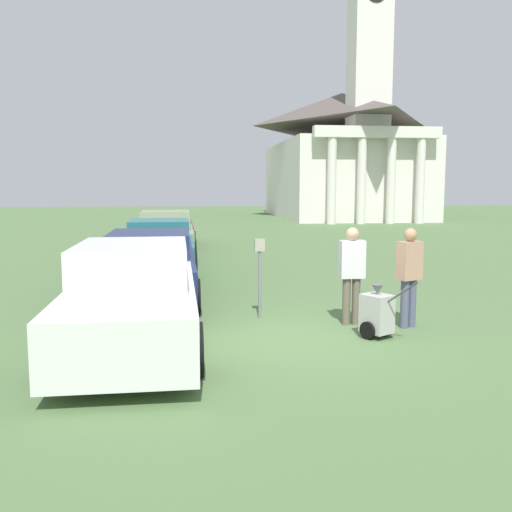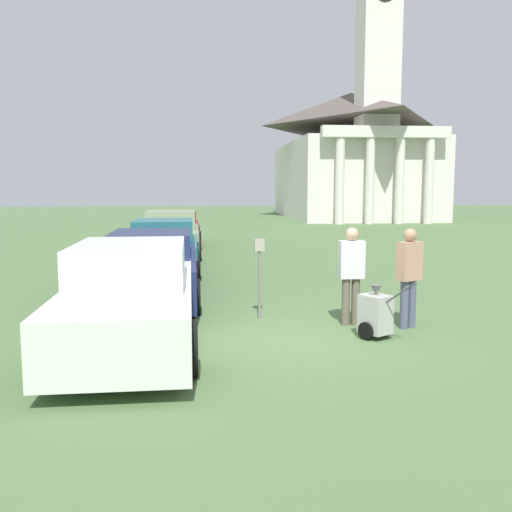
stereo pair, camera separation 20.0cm
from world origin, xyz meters
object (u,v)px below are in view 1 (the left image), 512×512
(parked_car_navy, at_px, (151,268))
(church, at_px, (343,147))
(parked_car_teal, at_px, (160,248))
(person_worker, at_px, (352,270))
(parked_car_sage, at_px, (166,235))
(equipment_cart, at_px, (377,313))
(parked_car_white, at_px, (134,298))
(parked_car_maroon, at_px, (170,230))
(parking_meter, at_px, (260,263))
(person_supervisor, at_px, (409,271))

(parked_car_navy, bearing_deg, church, 67.11)
(parked_car_teal, relative_size, person_worker, 2.91)
(parked_car_navy, bearing_deg, parked_car_sage, 88.83)
(equipment_cart, distance_m, church, 36.25)
(parked_car_white, height_order, parked_car_maroon, parked_car_white)
(parked_car_sage, xyz_separation_m, church, (12.49, 23.73, 4.66))
(parked_car_maroon, distance_m, equipment_cart, 14.78)
(parked_car_navy, distance_m, church, 34.07)
(parked_car_teal, relative_size, parking_meter, 3.39)
(parked_car_white, relative_size, parking_meter, 3.67)
(parked_car_navy, height_order, person_worker, person_worker)
(parked_car_maroon, distance_m, person_worker, 13.89)
(parked_car_sage, bearing_deg, parked_car_white, -91.17)
(parked_car_sage, relative_size, equipment_cart, 4.99)
(parked_car_navy, bearing_deg, equipment_cart, -44.01)
(parked_car_maroon, xyz_separation_m, person_supervisor, (4.47, -13.72, 0.29))
(parking_meter, xyz_separation_m, person_worker, (1.51, -0.65, -0.05))
(parked_car_white, xyz_separation_m, person_supervisor, (4.47, 0.56, 0.24))
(parked_car_navy, bearing_deg, parked_car_teal, 88.83)
(parked_car_sage, bearing_deg, parked_car_navy, -91.17)
(person_supervisor, bearing_deg, equipment_cart, 12.58)
(parked_car_maroon, height_order, person_supervisor, person_supervisor)
(parked_car_teal, bearing_deg, parked_car_navy, -91.17)
(parked_car_navy, relative_size, equipment_cart, 5.25)
(parked_car_maroon, bearing_deg, parked_car_white, -91.17)
(parked_car_teal, height_order, church, church)
(equipment_cart, bearing_deg, parked_car_white, 149.26)
(parked_car_maroon, height_order, parking_meter, parking_meter)
(church, bearing_deg, parked_car_sage, -117.77)
(parked_car_teal, bearing_deg, person_worker, -62.08)
(equipment_cart, bearing_deg, church, 45.46)
(parked_car_maroon, relative_size, equipment_cart, 4.95)
(parked_car_navy, xyz_separation_m, parked_car_sage, (0.00, 7.63, 0.03))
(parked_car_teal, height_order, equipment_cart, parked_car_teal)
(parked_car_teal, height_order, parked_car_sage, parked_car_sage)
(parked_car_white, distance_m, parked_car_navy, 3.45)
(parked_car_teal, xyz_separation_m, equipment_cart, (3.74, -7.30, -0.30))
(equipment_cart, bearing_deg, parked_car_sage, 78.19)
(person_worker, height_order, person_supervisor, person_supervisor)
(person_worker, distance_m, equipment_cart, 1.05)
(parked_car_white, xyz_separation_m, parked_car_sage, (-0.00, 11.07, -0.00))
(parked_car_white, distance_m, parked_car_maroon, 14.28)
(parking_meter, height_order, church, church)
(parked_car_navy, xyz_separation_m, church, (12.49, 31.35, 4.70))
(equipment_cart, xyz_separation_m, church, (8.75, 34.82, 4.98))
(parked_car_teal, height_order, parking_meter, parked_car_teal)
(parked_car_maroon, xyz_separation_m, equipment_cart, (3.74, -14.30, -0.27))
(person_supervisor, bearing_deg, parked_car_teal, -81.87)
(parked_car_navy, distance_m, parked_car_maroon, 10.83)
(person_supervisor, height_order, church, church)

